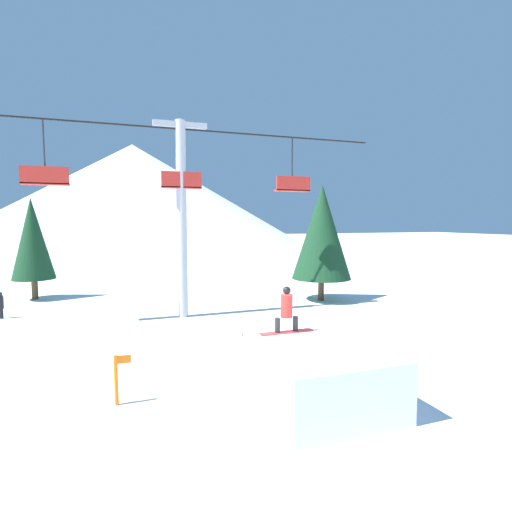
% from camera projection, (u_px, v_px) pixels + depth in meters
% --- Properties ---
extents(ground_plane, '(220.00, 220.00, 0.00)m').
position_uv_depth(ground_plane, '(280.00, 393.00, 10.39)').
color(ground_plane, white).
extents(mountain_ridge, '(72.96, 72.96, 21.14)m').
position_uv_depth(mountain_ridge, '(133.00, 193.00, 88.96)').
color(mountain_ridge, silver).
rests_on(mountain_ridge, ground_plane).
extents(snow_ramp, '(2.92, 3.38, 1.44)m').
position_uv_depth(snow_ramp, '(320.00, 375.00, 9.73)').
color(snow_ramp, white).
rests_on(snow_ramp, ground_plane).
extents(snowboarder, '(1.52, 0.32, 1.27)m').
position_uv_depth(snowboarder, '(287.00, 310.00, 10.77)').
color(snowboarder, '#B22D2D').
rests_on(snowboarder, snow_ramp).
extents(chairlift, '(19.44, 0.46, 8.96)m').
position_uv_depth(chairlift, '(182.00, 204.00, 18.14)').
color(chairlift, '#B2B2B7').
rests_on(chairlift, ground_plane).
extents(pine_tree_near, '(3.28, 3.28, 6.43)m').
position_uv_depth(pine_tree_near, '(322.00, 232.00, 22.09)').
color(pine_tree_near, '#4C3823').
rests_on(pine_tree_near, ground_plane).
extents(pine_tree_far, '(2.29, 2.29, 5.78)m').
position_uv_depth(pine_tree_far, '(32.00, 239.00, 22.42)').
color(pine_tree_far, '#4C3823').
rests_on(pine_tree_far, ground_plane).
extents(trail_marker, '(0.41, 0.10, 1.24)m').
position_uv_depth(trail_marker, '(117.00, 378.00, 9.67)').
color(trail_marker, orange).
rests_on(trail_marker, ground_plane).
extents(distant_skier, '(0.24, 0.24, 1.23)m').
position_uv_depth(distant_skier, '(1.00, 304.00, 18.19)').
color(distant_skier, black).
rests_on(distant_skier, ground_plane).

